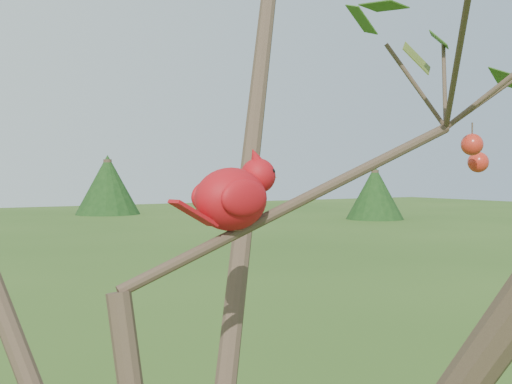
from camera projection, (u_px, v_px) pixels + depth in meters
crabapple_tree at (205, 171)px, 0.83m from camera, size 2.35×2.05×2.95m
cardinal at (235, 196)px, 0.98m from camera, size 0.20×0.11×0.14m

